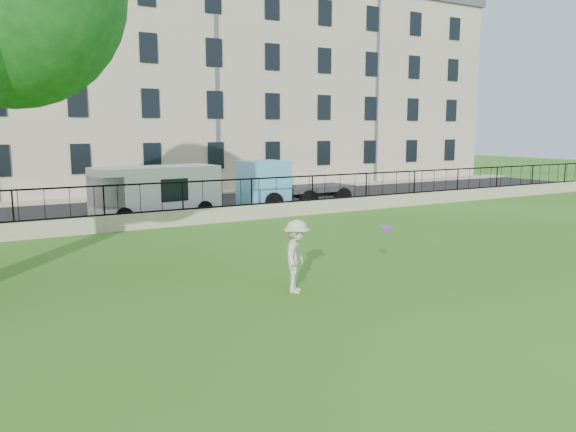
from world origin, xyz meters
TOP-DOWN VIEW (x-y plane):
  - ground at (0.00, 0.00)m, footprint 120.00×120.00m
  - retaining_wall at (0.00, 12.00)m, footprint 50.00×0.40m
  - iron_railing at (0.00, 12.00)m, footprint 50.00×0.05m
  - street at (0.00, 16.70)m, footprint 60.00×9.00m
  - sidewalk at (0.00, 21.90)m, footprint 60.00×1.40m
  - building_row at (0.00, 27.57)m, footprint 56.40×10.40m
  - man at (-0.86, 1.84)m, footprint 1.18×1.24m
  - frisbee at (1.30, 1.29)m, footprint 0.28×0.29m
  - white_van at (-0.34, 14.40)m, footprint 5.39×2.54m
  - blue_truck at (6.50, 14.40)m, footprint 5.53×2.13m

SIDE VIEW (x-z plane):
  - ground at x=0.00m, z-range 0.00..0.00m
  - street at x=0.00m, z-range 0.00..0.01m
  - sidewalk at x=0.00m, z-range 0.00..0.12m
  - retaining_wall at x=0.00m, z-range 0.00..0.60m
  - man at x=-0.86m, z-range 0.00..1.69m
  - white_van at x=-0.34m, z-range 0.00..2.19m
  - blue_truck at x=6.50m, z-range 0.00..2.29m
  - iron_railing at x=0.00m, z-range 0.59..1.72m
  - frisbee at x=1.30m, z-range 1.33..1.45m
  - building_row at x=0.00m, z-range 0.02..13.82m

